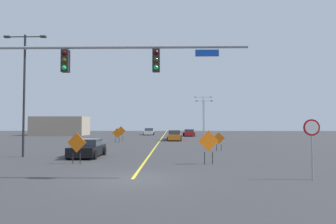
% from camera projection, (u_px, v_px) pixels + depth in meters
% --- Properties ---
extents(ground, '(148.35, 148.35, 0.00)m').
position_uv_depth(ground, '(132.00, 179.00, 12.96)').
color(ground, '#38383A').
extents(road_centre_stripe, '(0.16, 82.42, 0.01)m').
position_uv_depth(road_centre_stripe, '(163.00, 136.00, 54.13)').
color(road_centre_stripe, yellow).
rests_on(road_centre_stripe, ground).
extents(traffic_signal_assembly, '(12.91, 0.44, 6.62)m').
position_uv_depth(traffic_signal_assembly, '(68.00, 72.00, 13.18)').
color(traffic_signal_assembly, gray).
rests_on(traffic_signal_assembly, ground).
extents(stop_sign, '(0.76, 0.07, 2.76)m').
position_uv_depth(stop_sign, '(312.00, 137.00, 12.88)').
color(stop_sign, gray).
rests_on(stop_sign, ground).
extents(street_lamp_near_right, '(4.20, 0.24, 8.80)m').
position_uv_depth(street_lamp_near_right, '(203.00, 111.00, 67.00)').
color(street_lamp_near_right, gray).
rests_on(street_lamp_near_right, ground).
extents(street_lamp_mid_right, '(3.24, 0.24, 9.35)m').
position_uv_depth(street_lamp_mid_right, '(24.00, 86.00, 21.47)').
color(street_lamp_mid_right, black).
rests_on(street_lamp_mid_right, ground).
extents(street_lamp_near_left, '(3.45, 0.24, 7.07)m').
position_uv_depth(street_lamp_near_left, '(204.00, 114.00, 56.33)').
color(street_lamp_near_left, gray).
rests_on(street_lamp_near_left, ground).
extents(construction_sign_median_near, '(1.10, 0.20, 1.72)m').
position_uv_depth(construction_sign_median_near, '(219.00, 139.00, 25.99)').
color(construction_sign_median_near, orange).
rests_on(construction_sign_median_near, ground).
extents(construction_sign_median_far, '(1.39, 0.11, 2.09)m').
position_uv_depth(construction_sign_median_far, '(121.00, 132.00, 40.08)').
color(construction_sign_median_far, orange).
rests_on(construction_sign_median_far, ground).
extents(construction_sign_left_lane, '(1.31, 0.29, 2.12)m').
position_uv_depth(construction_sign_left_lane, '(208.00, 143.00, 17.63)').
color(construction_sign_left_lane, orange).
rests_on(construction_sign_left_lane, ground).
extents(construction_sign_right_lane, '(1.27, 0.09, 1.90)m').
position_uv_depth(construction_sign_right_lane, '(117.00, 134.00, 35.87)').
color(construction_sign_right_lane, orange).
rests_on(construction_sign_right_lane, ground).
extents(construction_sign_right_shoulder, '(1.26, 0.24, 1.97)m').
position_uv_depth(construction_sign_right_shoulder, '(77.00, 144.00, 17.85)').
color(construction_sign_right_shoulder, orange).
rests_on(construction_sign_right_shoulder, ground).
extents(car_orange_mid, '(2.10, 4.22, 1.50)m').
position_uv_depth(car_orange_mid, '(175.00, 136.00, 40.71)').
color(car_orange_mid, orange).
rests_on(car_orange_mid, ground).
extents(car_blue_distant, '(2.07, 4.35, 1.28)m').
position_uv_depth(car_blue_distant, '(175.00, 135.00, 43.97)').
color(car_blue_distant, '#1E389E').
rests_on(car_blue_distant, ground).
extents(car_red_passing, '(2.13, 4.48, 1.32)m').
position_uv_depth(car_red_passing, '(189.00, 133.00, 53.64)').
color(car_red_passing, red).
rests_on(car_red_passing, ground).
extents(car_white_approaching, '(2.24, 4.64, 1.42)m').
position_uv_depth(car_white_approaching, '(149.00, 132.00, 59.42)').
color(car_white_approaching, white).
rests_on(car_white_approaching, ground).
extents(car_black_far, '(2.14, 3.87, 1.36)m').
position_uv_depth(car_black_far, '(87.00, 149.00, 21.31)').
color(car_black_far, black).
rests_on(car_black_far, ground).
extents(roadside_building_west, '(10.71, 5.60, 3.82)m').
position_uv_depth(roadside_building_west, '(60.00, 126.00, 58.01)').
color(roadside_building_west, gray).
rests_on(roadside_building_west, ground).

